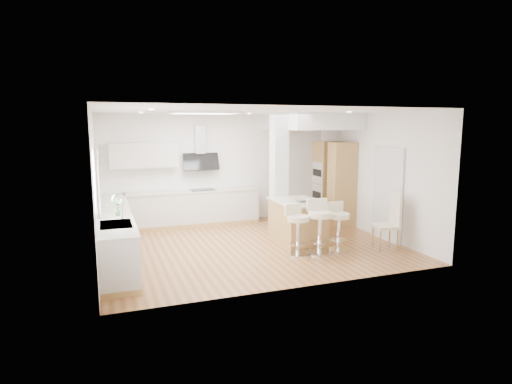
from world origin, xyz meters
name	(u,v)px	position (x,y,z in m)	size (l,w,h in m)	color
ground	(250,245)	(0.00, 0.00, 0.00)	(6.00, 6.00, 0.00)	#A26A3C
ceiling	(250,245)	(0.00, 0.00, 0.00)	(6.00, 5.00, 0.02)	white
wall_back	(218,168)	(0.00, 2.50, 1.40)	(6.00, 0.04, 2.80)	white
wall_left	(95,187)	(-3.00, 0.00, 1.40)	(0.04, 5.00, 2.80)	white
wall_right	(373,174)	(3.00, 0.00, 1.40)	(0.04, 5.00, 2.80)	white
skylight	(205,113)	(-0.79, 0.60, 2.77)	(4.10, 2.10, 0.06)	silver
window_left	(97,176)	(-2.96, -0.90, 1.69)	(0.06, 1.28, 1.07)	white
doorway_right	(387,195)	(2.97, -0.60, 1.00)	(0.05, 1.00, 2.10)	#433B35
counter_left	(115,233)	(-2.70, 0.23, 0.46)	(0.63, 4.50, 1.35)	tan
counter_back	(186,199)	(-0.91, 2.22, 0.70)	(3.62, 0.63, 2.50)	tan
pillar	(279,173)	(1.05, 0.95, 1.40)	(0.35, 0.35, 2.80)	silver
soffit	(311,122)	(2.10, 1.40, 2.60)	(1.78, 2.20, 0.40)	white
oven_column	(333,183)	(2.68, 1.23, 1.05)	(0.63, 1.21, 2.10)	tan
peninsula	(297,220)	(1.12, 0.05, 0.44)	(1.00, 1.47, 0.95)	tan
bar_stool_a	(297,227)	(0.65, -0.92, 0.56)	(0.53, 0.53, 0.99)	silver
bar_stool_b	(319,223)	(1.09, -1.00, 0.60)	(0.54, 0.54, 1.08)	silver
bar_stool_c	(338,224)	(1.54, -0.95, 0.55)	(0.46, 0.46, 0.98)	silver
dining_chair	(391,219)	(2.61, -1.23, 0.63)	(0.54, 0.54, 1.17)	beige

